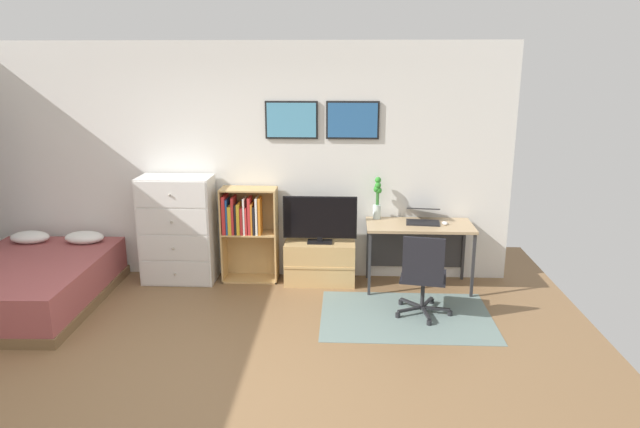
% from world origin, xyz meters
% --- Properties ---
extents(ground_plane, '(7.20, 7.20, 0.00)m').
position_xyz_m(ground_plane, '(0.00, 0.00, 0.00)').
color(ground_plane, brown).
extents(wall_back_with_posters, '(6.12, 0.09, 2.70)m').
position_xyz_m(wall_back_with_posters, '(0.01, 2.43, 1.36)').
color(wall_back_with_posters, silver).
rests_on(wall_back_with_posters, ground_plane).
extents(area_rug, '(1.70, 1.20, 0.01)m').
position_xyz_m(area_rug, '(1.80, 1.28, 0.00)').
color(area_rug, slate).
rests_on(area_rug, ground_plane).
extents(bed, '(1.49, 1.99, 0.59)m').
position_xyz_m(bed, '(-2.10, 1.40, 0.24)').
color(bed, brown).
rests_on(bed, ground_plane).
extents(dresser, '(0.82, 0.46, 1.23)m').
position_xyz_m(dresser, '(-0.73, 2.15, 0.61)').
color(dresser, silver).
rests_on(dresser, ground_plane).
extents(bookshelf, '(0.63, 0.30, 1.09)m').
position_xyz_m(bookshelf, '(0.05, 2.22, 0.66)').
color(bookshelf, tan).
rests_on(bookshelf, ground_plane).
extents(tv_stand, '(0.80, 0.41, 0.49)m').
position_xyz_m(tv_stand, '(0.90, 2.17, 0.24)').
color(tv_stand, tan).
rests_on(tv_stand, ground_plane).
extents(television, '(0.83, 0.16, 0.54)m').
position_xyz_m(television, '(0.90, 2.15, 0.75)').
color(television, black).
rests_on(television, tv_stand).
extents(desk, '(1.17, 0.59, 0.74)m').
position_xyz_m(desk, '(2.00, 2.15, 0.60)').
color(desk, tan).
rests_on(desk, ground_plane).
extents(office_chair, '(0.58, 0.57, 0.86)m').
position_xyz_m(office_chair, '(1.95, 1.28, 0.46)').
color(office_chair, '#232326').
rests_on(office_chair, ground_plane).
extents(laptop, '(0.40, 0.43, 0.16)m').
position_xyz_m(laptop, '(2.05, 2.18, 0.80)').
color(laptop, black).
rests_on(laptop, desk).
extents(computer_mouse, '(0.06, 0.10, 0.03)m').
position_xyz_m(computer_mouse, '(2.28, 2.07, 0.76)').
color(computer_mouse, silver).
rests_on(computer_mouse, desk).
extents(bamboo_vase, '(0.09, 0.09, 0.48)m').
position_xyz_m(bamboo_vase, '(1.54, 2.29, 0.98)').
color(bamboo_vase, silver).
rests_on(bamboo_vase, desk).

